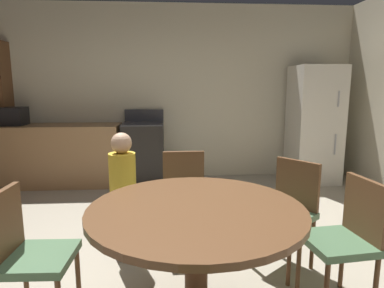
# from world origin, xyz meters

# --- Properties ---
(wall_back) EXTENTS (6.15, 0.12, 2.70)m
(wall_back) POSITION_xyz_m (0.00, 3.14, 1.35)
(wall_back) COLOR beige
(wall_back) RESTS_ON ground
(kitchen_counter) EXTENTS (2.06, 0.60, 0.90)m
(kitchen_counter) POSITION_xyz_m (-1.75, 2.74, 0.45)
(kitchen_counter) COLOR #9E754C
(kitchen_counter) RESTS_ON ground
(oven_range) EXTENTS (0.60, 0.60, 1.10)m
(oven_range) POSITION_xyz_m (-0.37, 2.74, 0.47)
(oven_range) COLOR black
(oven_range) RESTS_ON ground
(refrigerator) EXTENTS (0.68, 0.68, 1.76)m
(refrigerator) POSITION_xyz_m (2.23, 2.69, 0.88)
(refrigerator) COLOR silver
(refrigerator) RESTS_ON ground
(microwave) EXTENTS (0.44, 0.32, 0.26)m
(microwave) POSITION_xyz_m (-2.28, 2.74, 1.03)
(microwave) COLOR black
(microwave) RESTS_ON kitchen_counter
(dining_table) EXTENTS (1.28, 1.28, 0.76)m
(dining_table) POSITION_xyz_m (0.17, -0.35, 0.61)
(dining_table) COLOR brown
(dining_table) RESTS_ON ground
(chair_northeast) EXTENTS (0.56, 0.56, 0.87)m
(chair_northeast) POSITION_xyz_m (0.97, 0.27, 0.50)
(chair_northeast) COLOR brown
(chair_northeast) RESTS_ON ground
(chair_west) EXTENTS (0.41, 0.41, 0.87)m
(chair_west) POSITION_xyz_m (-0.83, -0.31, 0.50)
(chair_west) COLOR brown
(chair_west) RESTS_ON ground
(chair_north) EXTENTS (0.41, 0.41, 0.87)m
(chair_north) POSITION_xyz_m (0.15, 0.66, 0.50)
(chair_north) COLOR brown
(chair_north) RESTS_ON ground
(chair_east) EXTENTS (0.44, 0.44, 0.87)m
(chair_east) POSITION_xyz_m (1.18, -0.24, 0.50)
(chair_east) COLOR brown
(chair_east) RESTS_ON ground
(person_child) EXTENTS (0.30, 0.30, 1.09)m
(person_child) POSITION_xyz_m (-0.37, 0.48, 0.58)
(person_child) COLOR #665B51
(person_child) RESTS_ON ground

